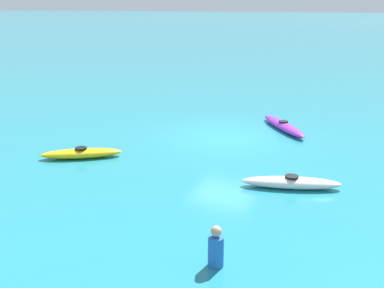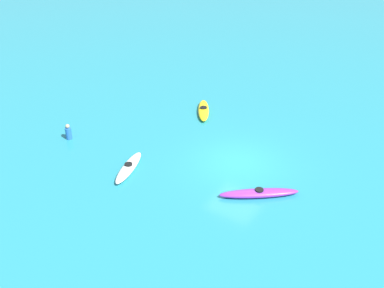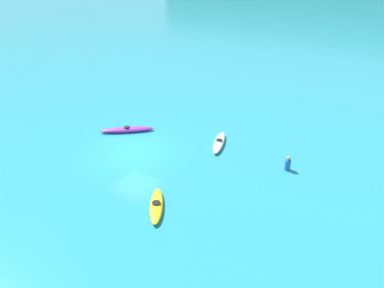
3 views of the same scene
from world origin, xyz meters
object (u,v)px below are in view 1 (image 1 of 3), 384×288
person_near_shore (216,249)px  kayak_yellow (81,153)px  kayak_purple (283,126)px  kayak_white (291,183)px

person_near_shore → kayak_yellow: bearing=-123.0°
person_near_shore → kayak_purple: bearing=-173.9°
kayak_white → kayak_purple: (-6.12, -1.67, -0.00)m
kayak_white → kayak_purple: same height
kayak_yellow → person_near_shore: 7.87m
kayak_purple → kayak_white: bearing=15.3°
kayak_yellow → person_near_shore: person_near_shore is taller
kayak_white → person_near_shore: bearing=-6.3°
kayak_white → person_near_shore: (4.61, -0.51, 0.22)m
kayak_yellow → kayak_purple: size_ratio=0.83×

